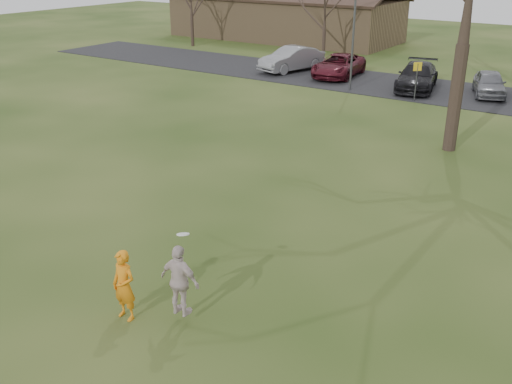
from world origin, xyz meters
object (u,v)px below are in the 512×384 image
car_1 (292,59)px  lamp_post (354,19)px  catching_play (180,281)px  car_2 (339,65)px  player_defender (124,286)px  car_3 (417,76)px  car_4 (489,83)px  building (284,16)px

car_1 → lamp_post: bearing=-10.6°
car_1 → catching_play: (12.38, -25.32, 0.22)m
car_1 → lamp_post: 7.02m
car_2 → catching_play: catching_play is taller
player_defender → car_3: player_defender is taller
car_1 → car_3: size_ratio=0.94×
car_2 → car_4: 9.17m
car_3 → lamp_post: bearing=-157.4°
player_defender → car_2: (-7.88, 26.00, -0.09)m
player_defender → car_4: (1.29, 26.05, -0.12)m
catching_play → building: (-20.77, 38.01, 0.89)m
catching_play → lamp_post: size_ratio=0.30×
car_3 → catching_play: 25.01m
catching_play → car_1: bearing=116.1°
catching_play → lamp_post: 23.69m
car_4 → building: 24.43m
car_2 → player_defender: bearing=-79.8°
car_2 → car_3: 5.40m
player_defender → lamp_post: 23.96m
player_defender → catching_play: 1.27m
car_4 → catching_play: (-0.17, -25.49, 0.34)m
car_2 → car_4: bearing=-6.3°
car_1 → car_2: size_ratio=0.96×
car_3 → car_4: bearing=-1.7°
car_1 → car_3: 8.75m
player_defender → car_2: bearing=107.0°
car_2 → catching_play: (9.01, -25.44, 0.31)m
car_1 → building: size_ratio=0.23×
car_1 → car_2: (3.38, 0.12, -0.09)m
building → car_4: bearing=-30.9°
car_4 → catching_play: catching_play is taller
lamp_post → car_3: bearing=35.5°
car_3 → lamp_post: 4.99m
car_2 → lamp_post: (2.23, -2.93, 3.24)m
building → lamp_post: lamp_post is taller
lamp_post → car_1: bearing=153.4°
car_2 → building: size_ratio=0.24×
car_4 → building: size_ratio=0.19×
car_3 → lamp_post: (-3.12, -2.22, 3.20)m
car_1 → building: 15.25m
building → lamp_post: bearing=-47.9°
car_3 → lamp_post: lamp_post is taller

